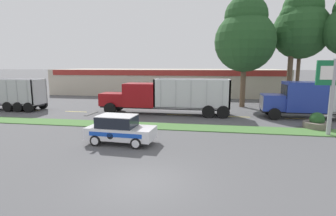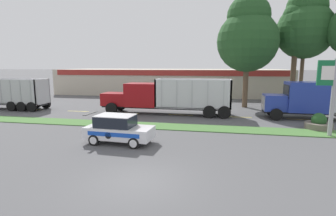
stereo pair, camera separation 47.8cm
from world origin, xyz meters
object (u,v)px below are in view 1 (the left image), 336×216
at_px(stone_planter, 317,123).
at_px(rally_car, 120,129).
at_px(store_sign_post, 333,83).
at_px(dump_truck_trail, 318,100).
at_px(dump_truck_lead, 154,98).

bearing_deg(stone_planter, rally_car, -155.02).
height_order(rally_car, store_sign_post, store_sign_post).
bearing_deg(dump_truck_trail, rally_car, -145.59).
height_order(dump_truck_trail, rally_car, dump_truck_trail).
bearing_deg(stone_planter, dump_truck_lead, 164.10).
relative_size(rally_car, store_sign_post, 0.81).
bearing_deg(dump_truck_lead, dump_truck_trail, 0.07).
height_order(dump_truck_lead, store_sign_post, store_sign_post).
distance_m(dump_truck_lead, rally_car, 10.12).
bearing_deg(store_sign_post, dump_truck_trail, 76.81).
xyz_separation_m(dump_truck_trail, stone_planter, (-1.40, -3.88, -1.28)).
bearing_deg(store_sign_post, stone_planter, 90.06).
bearing_deg(dump_truck_lead, stone_planter, -15.90).
xyz_separation_m(rally_car, stone_planter, (13.37, 6.23, -0.46)).
relative_size(dump_truck_lead, stone_planter, 6.57).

